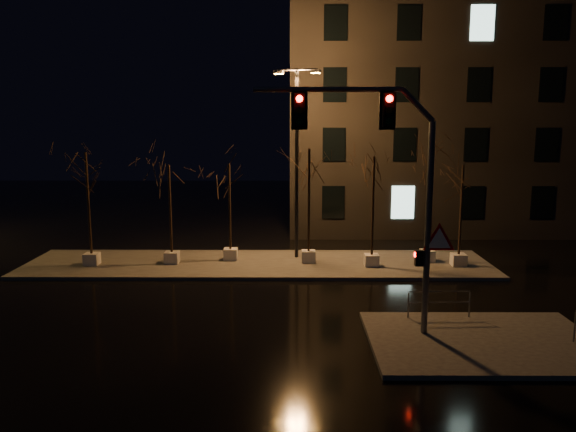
{
  "coord_description": "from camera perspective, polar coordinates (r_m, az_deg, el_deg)",
  "views": [
    {
      "loc": [
        1.56,
        -19.96,
        6.79
      ],
      "look_at": [
        1.44,
        3.68,
        2.8
      ],
      "focal_mm": 35.0,
      "sensor_mm": 36.0,
      "label": 1
    }
  ],
  "objects": [
    {
      "name": "guard_rail_a",
      "position": [
        20.07,
        15.11,
        -8.25
      ],
      "size": [
        2.16,
        0.13,
        0.93
      ],
      "rotation": [
        0.0,
        0.0,
        0.04
      ],
      "color": "#5A5C62",
      "rests_on": "sidewalk_corner"
    },
    {
      "name": "tree_3",
      "position": [
        26.24,
        2.16,
        4.28
      ],
      "size": [
        1.8,
        1.8,
        5.56
      ],
      "color": "silver",
      "rests_on": "median"
    },
    {
      "name": "tree_0",
      "position": [
        27.32,
        -19.75,
        3.68
      ],
      "size": [
        1.8,
        1.8,
        5.4
      ],
      "color": "silver",
      "rests_on": "median"
    },
    {
      "name": "streetlight_main",
      "position": [
        27.15,
        0.9,
        6.63
      ],
      "size": [
        2.24,
        0.87,
        9.09
      ],
      "rotation": [
        0.0,
        0.0,
        -0.28
      ],
      "color": "black",
      "rests_on": "median"
    },
    {
      "name": "ground",
      "position": [
        21.14,
        -4.01,
        -9.18
      ],
      "size": [
        90.0,
        90.0,
        0.0
      ],
      "primitive_type": "plane",
      "color": "black",
      "rests_on": "ground"
    },
    {
      "name": "tree_6",
      "position": [
        26.85,
        17.28,
        2.74
      ],
      "size": [
        1.8,
        1.8,
        4.8
      ],
      "color": "silver",
      "rests_on": "median"
    },
    {
      "name": "tree_2",
      "position": [
        26.88,
        -5.98,
        3.12
      ],
      "size": [
        1.8,
        1.8,
        4.79
      ],
      "color": "silver",
      "rests_on": "median"
    },
    {
      "name": "tree_1",
      "position": [
        26.64,
        -11.95,
        2.91
      ],
      "size": [
        1.8,
        1.8,
        4.79
      ],
      "color": "silver",
      "rests_on": "median"
    },
    {
      "name": "tree_5",
      "position": [
        27.19,
        14.34,
        5.03
      ],
      "size": [
        1.8,
        1.8,
        6.09
      ],
      "color": "silver",
      "rests_on": "median"
    },
    {
      "name": "building",
      "position": [
        39.95,
        18.74,
        10.1
      ],
      "size": [
        25.0,
        12.0,
        15.0
      ],
      "primitive_type": "cube",
      "color": "black",
      "rests_on": "ground"
    },
    {
      "name": "sidewalk_corner",
      "position": [
        18.74,
        19.19,
        -11.97
      ],
      "size": [
        7.0,
        5.0,
        0.15
      ],
      "primitive_type": "cube",
      "color": "#42403A",
      "rests_on": "ground"
    },
    {
      "name": "tree_4",
      "position": [
        25.81,
        8.68,
        3.51
      ],
      "size": [
        1.8,
        1.8,
        5.22
      ],
      "color": "silver",
      "rests_on": "median"
    },
    {
      "name": "traffic_signal_mast",
      "position": [
        17.37,
        10.26,
        4.11
      ],
      "size": [
        6.27,
        0.27,
        7.66
      ],
      "rotation": [
        0.0,
        0.0,
        -0.01
      ],
      "color": "#5A5C62",
      "rests_on": "sidewalk_corner"
    },
    {
      "name": "median",
      "position": [
        26.86,
        -3.05,
        -4.91
      ],
      "size": [
        22.0,
        5.0,
        0.15
      ],
      "primitive_type": "cube",
      "color": "#42403A",
      "rests_on": "ground"
    }
  ]
}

